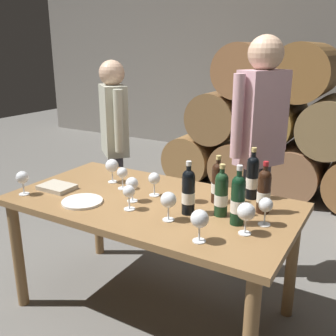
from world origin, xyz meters
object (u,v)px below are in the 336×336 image
(tasting_notebook, at_px, (57,187))
(serving_plate, at_px, (82,201))
(wine_glass_8, at_px, (266,206))
(wine_glass_3, at_px, (22,178))
(wine_glass_1, at_px, (188,185))
(wine_bottle_5, at_px, (221,193))
(taster_seated_left, at_px, (114,136))
(wine_glass_9, at_px, (122,174))
(wine_bottle_4, at_px, (238,199))
(wine_glass_0, at_px, (132,184))
(wine_glass_7, at_px, (112,166))
(sommelier_presenting, at_px, (260,138))
(wine_glass_10, at_px, (154,179))
(wine_bottle_2, at_px, (252,177))
(wine_bottle_0, at_px, (218,182))
(wine_glass_4, at_px, (168,201))
(wine_bottle_3, at_px, (188,191))
(wine_bottle_1, at_px, (264,191))
(wine_glass_5, at_px, (200,219))
(dining_table, at_px, (151,215))
(wine_glass_2, at_px, (129,192))

(tasting_notebook, distance_m, serving_plate, 0.31)
(wine_glass_8, bearing_deg, tasting_notebook, -173.13)
(wine_glass_3, bearing_deg, wine_glass_1, 23.69)
(wine_bottle_5, distance_m, tasting_notebook, 1.09)
(serving_plate, xyz_separation_m, taster_seated_left, (-0.49, 0.95, 0.16))
(wine_glass_9, relative_size, serving_plate, 0.60)
(wine_bottle_4, distance_m, wine_glass_0, 0.65)
(wine_glass_7, height_order, sommelier_presenting, sommelier_presenting)
(wine_glass_7, height_order, wine_glass_10, wine_glass_7)
(wine_glass_7, bearing_deg, taster_seated_left, 126.39)
(wine_bottle_2, height_order, tasting_notebook, wine_bottle_2)
(wine_glass_3, bearing_deg, wine_bottle_0, 24.48)
(wine_glass_7, relative_size, sommelier_presenting, 0.09)
(tasting_notebook, height_order, sommelier_presenting, sommelier_presenting)
(wine_glass_7, bearing_deg, wine_glass_4, -27.68)
(wine_bottle_3, height_order, wine_glass_4, wine_bottle_3)
(wine_bottle_3, relative_size, wine_glass_3, 1.98)
(wine_bottle_1, distance_m, wine_glass_10, 0.66)
(wine_bottle_0, xyz_separation_m, wine_glass_4, (-0.12, -0.36, -0.01))
(wine_glass_5, height_order, wine_glass_7, wine_glass_7)
(wine_glass_8, bearing_deg, wine_bottle_1, 110.40)
(wine_glass_7, bearing_deg, wine_bottle_1, 1.20)
(dining_table, height_order, taster_seated_left, taster_seated_left)
(tasting_notebook, bearing_deg, wine_glass_9, 31.89)
(wine_glass_1, distance_m, taster_seated_left, 1.20)
(wine_bottle_2, distance_m, wine_glass_1, 0.39)
(dining_table, relative_size, wine_bottle_0, 5.98)
(wine_bottle_2, height_order, wine_bottle_5, wine_bottle_2)
(tasting_notebook, bearing_deg, wine_glass_8, 7.15)
(wine_glass_0, bearing_deg, wine_glass_5, -23.92)
(wine_glass_3, relative_size, wine_glass_10, 1.02)
(wine_glass_3, bearing_deg, wine_bottle_2, 27.86)
(wine_bottle_1, relative_size, serving_plate, 1.22)
(wine_bottle_2, distance_m, sommelier_presenting, 0.45)
(wine_bottle_0, distance_m, tasting_notebook, 1.03)
(serving_plate, bearing_deg, wine_glass_7, 100.75)
(wine_bottle_5, distance_m, wine_glass_10, 0.47)
(wine_glass_1, xyz_separation_m, wine_glass_2, (-0.23, -0.27, -0.01))
(wine_bottle_4, relative_size, wine_glass_10, 2.14)
(wine_bottle_4, distance_m, wine_glass_9, 0.83)
(wine_glass_2, height_order, wine_glass_9, same)
(sommelier_presenting, bearing_deg, wine_glass_4, -100.84)
(wine_bottle_4, xyz_separation_m, wine_glass_1, (-0.36, 0.14, -0.03))
(wine_bottle_3, xyz_separation_m, wine_glass_4, (-0.05, -0.13, -0.02))
(wine_glass_0, relative_size, sommelier_presenting, 0.09)
(wine_glass_2, height_order, wine_glass_4, wine_glass_4)
(wine_bottle_3, height_order, wine_glass_3, wine_bottle_3)
(wine_bottle_2, relative_size, wine_glass_10, 2.13)
(wine_glass_5, bearing_deg, wine_glass_3, -180.00)
(wine_glass_10, relative_size, taster_seated_left, 0.10)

